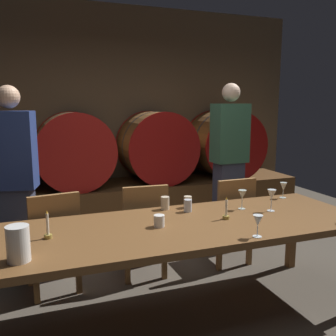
{
  "coord_description": "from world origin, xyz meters",
  "views": [
    {
      "loc": [
        -1.04,
        -2.48,
        1.58
      ],
      "look_at": [
        0.02,
        0.4,
        1.04
      ],
      "focal_mm": 39.21,
      "sensor_mm": 36.0,
      "label": 1
    }
  ],
  "objects_px": {
    "cup_center_left": "(165,203)",
    "wine_glass_center": "(272,195)",
    "cup_center_right": "(188,206)",
    "guest_left": "(14,184)",
    "pitcher": "(18,244)",
    "cup_far_right": "(188,202)",
    "candle_right": "(226,213)",
    "wine_barrel_far_right": "(224,144)",
    "dining_table": "(175,232)",
    "wine_barrel_center_left": "(74,150)",
    "chair_right": "(230,216)",
    "wine_glass_right": "(283,187)",
    "chair_center": "(143,226)",
    "guest_right": "(229,163)",
    "wine_glass_far_left": "(258,221)",
    "cup_far_left": "(159,221)",
    "wine_glass_left": "(242,195)",
    "candle_left": "(48,231)",
    "chair_left": "(53,238)"
  },
  "relations": [
    {
      "from": "chair_right",
      "to": "cup_center_right",
      "type": "bearing_deg",
      "value": 31.81
    },
    {
      "from": "cup_far_right",
      "to": "candle_right",
      "type": "bearing_deg",
      "value": -69.31
    },
    {
      "from": "wine_glass_far_left",
      "to": "cup_far_right",
      "type": "bearing_deg",
      "value": 100.91
    },
    {
      "from": "wine_barrel_far_right",
      "to": "guest_right",
      "type": "relative_size",
      "value": 0.55
    },
    {
      "from": "guest_left",
      "to": "wine_glass_far_left",
      "type": "relative_size",
      "value": 11.79
    },
    {
      "from": "candle_left",
      "to": "wine_barrel_far_right",
      "type": "bearing_deg",
      "value": 42.99
    },
    {
      "from": "cup_center_left",
      "to": "cup_far_right",
      "type": "relative_size",
      "value": 1.11
    },
    {
      "from": "guest_right",
      "to": "candle_right",
      "type": "bearing_deg",
      "value": 57.64
    },
    {
      "from": "candle_left",
      "to": "wine_glass_far_left",
      "type": "distance_m",
      "value": 1.36
    },
    {
      "from": "guest_left",
      "to": "wine_glass_left",
      "type": "height_order",
      "value": "guest_left"
    },
    {
      "from": "dining_table",
      "to": "cup_center_right",
      "type": "relative_size",
      "value": 29.2
    },
    {
      "from": "candle_right",
      "to": "cup_center_left",
      "type": "height_order",
      "value": "candle_right"
    },
    {
      "from": "chair_center",
      "to": "wine_glass_left",
      "type": "height_order",
      "value": "wine_glass_left"
    },
    {
      "from": "wine_barrel_far_right",
      "to": "cup_center_left",
      "type": "bearing_deg",
      "value": -129.04
    },
    {
      "from": "pitcher",
      "to": "cup_far_right",
      "type": "xyz_separation_m",
      "value": [
        1.3,
        0.67,
        -0.05
      ]
    },
    {
      "from": "cup_center_left",
      "to": "cup_center_right",
      "type": "relative_size",
      "value": 1.07
    },
    {
      "from": "candle_right",
      "to": "cup_center_right",
      "type": "xyz_separation_m",
      "value": [
        -0.19,
        0.28,
        0.0
      ]
    },
    {
      "from": "chair_right",
      "to": "cup_center_right",
      "type": "relative_size",
      "value": 8.81
    },
    {
      "from": "cup_far_left",
      "to": "candle_left",
      "type": "bearing_deg",
      "value": 177.86
    },
    {
      "from": "dining_table",
      "to": "wine_glass_far_left",
      "type": "height_order",
      "value": "wine_glass_far_left"
    },
    {
      "from": "guest_right",
      "to": "wine_glass_far_left",
      "type": "xyz_separation_m",
      "value": [
        -0.71,
        -1.64,
        -0.1
      ]
    },
    {
      "from": "pitcher",
      "to": "cup_far_right",
      "type": "distance_m",
      "value": 1.46
    },
    {
      "from": "wine_barrel_center_left",
      "to": "guest_left",
      "type": "height_order",
      "value": "guest_left"
    },
    {
      "from": "chair_right",
      "to": "wine_glass_right",
      "type": "relative_size",
      "value": 6.05
    },
    {
      "from": "wine_glass_center",
      "to": "pitcher",
      "type": "bearing_deg",
      "value": -169.92
    },
    {
      "from": "chair_center",
      "to": "cup_far_left",
      "type": "bearing_deg",
      "value": 86.16
    },
    {
      "from": "chair_right",
      "to": "guest_left",
      "type": "relative_size",
      "value": 0.51
    },
    {
      "from": "cup_far_right",
      "to": "chair_center",
      "type": "bearing_deg",
      "value": 131.96
    },
    {
      "from": "chair_left",
      "to": "chair_right",
      "type": "height_order",
      "value": "same"
    },
    {
      "from": "wine_glass_far_left",
      "to": "candle_right",
      "type": "bearing_deg",
      "value": 90.87
    },
    {
      "from": "wine_barrel_far_right",
      "to": "dining_table",
      "type": "height_order",
      "value": "wine_barrel_far_right"
    },
    {
      "from": "cup_far_right",
      "to": "chair_right",
      "type": "bearing_deg",
      "value": 27.65
    },
    {
      "from": "wine_barrel_far_right",
      "to": "wine_glass_left",
      "type": "distance_m",
      "value": 2.52
    },
    {
      "from": "chair_left",
      "to": "wine_glass_right",
      "type": "xyz_separation_m",
      "value": [
        2.03,
        -0.3,
        0.33
      ]
    },
    {
      "from": "wine_glass_center",
      "to": "cup_far_right",
      "type": "distance_m",
      "value": 0.68
    },
    {
      "from": "wine_glass_left",
      "to": "cup_center_right",
      "type": "bearing_deg",
      "value": 169.28
    },
    {
      "from": "wine_glass_right",
      "to": "chair_right",
      "type": "bearing_deg",
      "value": 138.88
    },
    {
      "from": "pitcher",
      "to": "wine_glass_right",
      "type": "height_order",
      "value": "pitcher"
    },
    {
      "from": "cup_center_left",
      "to": "wine_glass_center",
      "type": "bearing_deg",
      "value": -23.36
    },
    {
      "from": "guest_left",
      "to": "pitcher",
      "type": "relative_size",
      "value": 8.6
    },
    {
      "from": "wine_glass_center",
      "to": "cup_center_right",
      "type": "xyz_separation_m",
      "value": [
        -0.64,
        0.22,
        -0.08
      ]
    },
    {
      "from": "chair_right",
      "to": "chair_left",
      "type": "bearing_deg",
      "value": -1.17
    },
    {
      "from": "chair_center",
      "to": "wine_glass_center",
      "type": "height_order",
      "value": "wine_glass_center"
    },
    {
      "from": "wine_barrel_center_left",
      "to": "wine_barrel_far_right",
      "type": "relative_size",
      "value": 1.0
    },
    {
      "from": "guest_right",
      "to": "wine_glass_right",
      "type": "height_order",
      "value": "guest_right"
    },
    {
      "from": "chair_center",
      "to": "guest_right",
      "type": "distance_m",
      "value": 1.34
    },
    {
      "from": "wine_glass_far_left",
      "to": "cup_far_left",
      "type": "xyz_separation_m",
      "value": [
        -0.54,
        0.41,
        -0.06
      ]
    },
    {
      "from": "cup_center_right",
      "to": "guest_left",
      "type": "bearing_deg",
      "value": 149.35
    },
    {
      "from": "pitcher",
      "to": "wine_glass_left",
      "type": "height_order",
      "value": "pitcher"
    },
    {
      "from": "cup_center_right",
      "to": "cup_far_right",
      "type": "relative_size",
      "value": 1.04
    }
  ]
}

